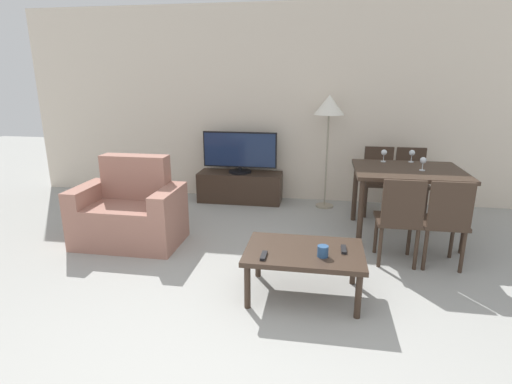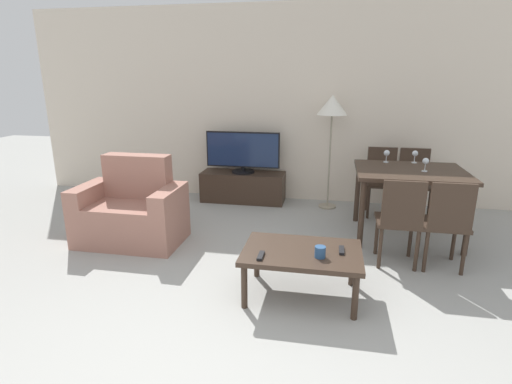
% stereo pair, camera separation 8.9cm
% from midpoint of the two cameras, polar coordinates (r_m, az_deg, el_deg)
% --- Properties ---
extents(wall_back, '(7.50, 0.06, 2.70)m').
position_cam_midpoint_polar(wall_back, '(5.76, 2.91, 12.24)').
color(wall_back, beige).
rests_on(wall_back, ground_plane).
extents(armchair, '(1.10, 0.68, 0.92)m').
position_cam_midpoint_polar(armchair, '(4.52, -18.06, -2.92)').
color(armchair, '#9E6B5B').
rests_on(armchair, ground_plane).
extents(tv_stand, '(1.19, 0.42, 0.42)m').
position_cam_midpoint_polar(tv_stand, '(5.76, -2.71, 0.74)').
color(tv_stand, '#38281E').
rests_on(tv_stand, ground_plane).
extents(tv, '(1.05, 0.32, 0.58)m').
position_cam_midpoint_polar(tv, '(5.65, -2.79, 5.69)').
color(tv, black).
rests_on(tv, tv_stand).
extents(coffee_table, '(0.95, 0.63, 0.40)m').
position_cam_midpoint_polar(coffee_table, '(3.27, 6.11, -8.96)').
color(coffee_table, '#38281E').
rests_on(coffee_table, ground_plane).
extents(dining_table, '(1.15, 0.95, 0.77)m').
position_cam_midpoint_polar(dining_table, '(4.67, 20.34, 1.96)').
color(dining_table, '#38281E').
rests_on(dining_table, ground_plane).
extents(dining_chair_near, '(0.40, 0.40, 0.86)m').
position_cam_midpoint_polar(dining_chair_near, '(3.95, 19.19, -3.35)').
color(dining_chair_near, '#38281E').
rests_on(dining_chair_near, ground_plane).
extents(dining_chair_far, '(0.40, 0.40, 0.86)m').
position_cam_midpoint_polar(dining_chair_far, '(5.50, 20.78, 1.86)').
color(dining_chair_far, '#38281E').
rests_on(dining_chair_far, ground_plane).
extents(dining_chair_near_right, '(0.40, 0.40, 0.86)m').
position_cam_midpoint_polar(dining_chair_near_right, '(4.04, 24.83, -3.54)').
color(dining_chair_near_right, '#38281E').
rests_on(dining_chair_near_right, ground_plane).
extents(dining_chair_far_left, '(0.40, 0.40, 0.86)m').
position_cam_midpoint_polar(dining_chair_far_left, '(5.43, 16.62, 2.08)').
color(dining_chair_far_left, '#38281E').
rests_on(dining_chair_far_left, ground_plane).
extents(floor_lamp, '(0.40, 0.40, 1.52)m').
position_cam_midpoint_polar(floor_lamp, '(5.38, 9.93, 11.56)').
color(floor_lamp, gray).
rests_on(floor_lamp, ground_plane).
extents(remote_primary, '(0.04, 0.15, 0.02)m').
position_cam_midpoint_polar(remote_primary, '(3.11, 0.27, -9.08)').
color(remote_primary, black).
rests_on(remote_primary, coffee_table).
extents(remote_secondary, '(0.04, 0.15, 0.02)m').
position_cam_midpoint_polar(remote_secondary, '(3.28, 11.65, -8.03)').
color(remote_secondary, black).
rests_on(remote_secondary, coffee_table).
extents(cup_white_near, '(0.08, 0.08, 0.09)m').
position_cam_midpoint_polar(cup_white_near, '(3.14, 8.72, -8.37)').
color(cup_white_near, navy).
rests_on(cup_white_near, coffee_table).
extents(wine_glass_left, '(0.07, 0.07, 0.15)m').
position_cam_midpoint_polar(wine_glass_left, '(4.94, 17.33, 5.31)').
color(wine_glass_left, silver).
rests_on(wine_glass_left, dining_table).
extents(wine_glass_center, '(0.07, 0.07, 0.15)m').
position_cam_midpoint_polar(wine_glass_center, '(4.61, 22.26, 4.10)').
color(wine_glass_center, silver).
rests_on(wine_glass_center, dining_table).
extents(wine_glass_right, '(0.07, 0.07, 0.15)m').
position_cam_midpoint_polar(wine_glass_right, '(5.03, 20.91, 5.16)').
color(wine_glass_right, silver).
rests_on(wine_glass_right, dining_table).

